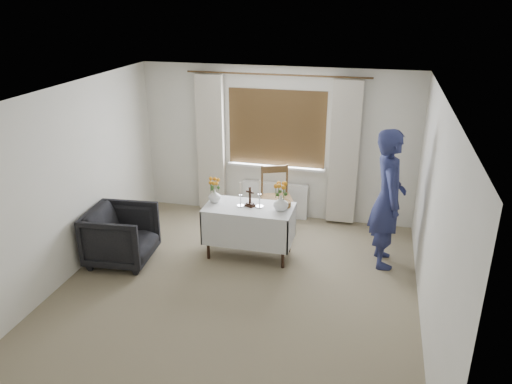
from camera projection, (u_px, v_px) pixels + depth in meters
The scene contains 12 objects.
ground at pixel (235, 293), 6.34m from camera, with size 5.00×5.00×0.00m, color gray.
altar_table at pixel (249, 231), 7.11m from camera, with size 1.24×0.64×0.76m, color silver.
wooden_chair at pixel (277, 200), 7.85m from camera, with size 0.47×0.47×1.02m, color #50371B, non-canonical shape.
armchair at pixel (121, 236), 6.95m from camera, with size 0.85×0.87×0.79m, color black.
person at pixel (388, 199), 6.70m from camera, with size 0.71×0.46×1.93m, color navy.
radiator at pixel (275, 200), 8.40m from camera, with size 1.10×0.10×0.60m, color white.
wooden_cross at pixel (250, 197), 6.93m from camera, with size 0.13×0.10×0.29m, color black, non-canonical shape.
candlestick_left at pixel (240, 194), 6.93m from camera, with size 0.10×0.10×0.35m, color silver, non-canonical shape.
candlestick_right at pixel (260, 194), 6.89m from camera, with size 0.11×0.11×0.39m, color silver, non-canonical shape.
flower_vase_left at pixel (215, 196), 7.09m from camera, with size 0.18×0.18×0.19m, color silver.
flower_vase_right at pixel (281, 203), 6.82m from camera, with size 0.21×0.21×0.22m, color silver.
wicker_basket at pixel (284, 204), 6.97m from camera, with size 0.20×0.20×0.07m, color brown.
Camera 1 is at (1.56, -5.18, 3.54)m, focal length 35.00 mm.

